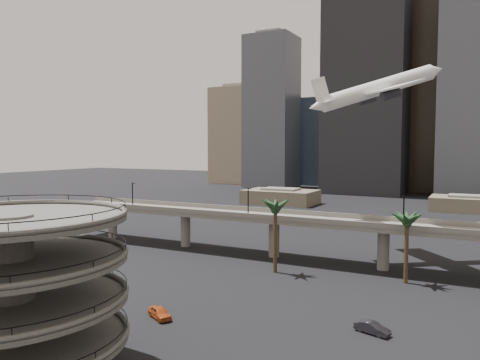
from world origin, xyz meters
The scene contains 8 objects.
parking_ramp centered at (-13.00, -4.00, 9.84)m, with size 22.20×22.20×17.35m.
overpass centered at (0.00, 55.00, 7.34)m, with size 130.00×9.30×14.70m.
palm_trees centered at (14.02, 44.65, 11.43)m, with size 42.40×10.40×14.00m.
low_buildings centered at (6.89, 142.30, 2.86)m, with size 135.00×27.50×6.80m.
skyline centered at (15.12, 217.08, 48.32)m, with size 269.00×86.00×132.01m.
airborne_jet centered at (6.92, 66.75, 34.69)m, with size 25.63×24.48×11.94m.
car_a centered at (-10.50, 15.85, 0.77)m, with size 1.81×4.51×1.54m, color #B74C1A.
car_b centered at (15.60, 23.74, 0.72)m, with size 1.52×4.36×1.44m, color #242228.
Camera 1 is at (27.05, -32.88, 22.70)m, focal length 35.00 mm.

